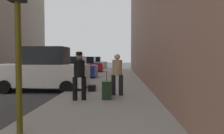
% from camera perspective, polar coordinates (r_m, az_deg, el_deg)
% --- Properties ---
extents(sidewalk, '(4.00, 40.00, 0.15)m').
position_cam_1_polar(sidewalk, '(10.32, -1.04, -6.65)').
color(sidewalk, gray).
rests_on(sidewalk, ground_plane).
extents(parked_white_van, '(4.64, 2.15, 2.25)m').
position_cam_1_polar(parked_white_van, '(11.67, -17.49, -0.96)').
color(parked_white_van, silver).
rests_on(parked_white_van, ground_plane).
extents(parked_blue_sedan, '(4.26, 2.17, 1.79)m').
position_cam_1_polar(parked_blue_sedan, '(17.57, -10.70, -0.34)').
color(parked_blue_sedan, navy).
rests_on(parked_blue_sedan, ground_plane).
extents(parked_red_hatchback, '(4.22, 2.09, 1.79)m').
position_cam_1_polar(parked_red_hatchback, '(24.12, -7.14, 0.47)').
color(parked_red_hatchback, '#B2191E').
rests_on(parked_red_hatchback, ground_plane).
extents(parked_silver_sedan, '(4.25, 2.15, 1.79)m').
position_cam_1_polar(parked_silver_sedan, '(30.97, -5.04, 0.94)').
color(parked_silver_sedan, '#B7BABF').
rests_on(parked_silver_sedan, ground_plane).
extents(fire_hydrant, '(0.42, 0.22, 0.70)m').
position_cam_1_polar(fire_hydrant, '(12.68, -7.46, -3.02)').
color(fire_hydrant, red).
rests_on(fire_hydrant, sidewalk).
extents(traffic_light, '(0.32, 0.32, 3.60)m').
position_cam_1_polar(traffic_light, '(4.97, -23.44, 14.33)').
color(traffic_light, '#514C0F').
rests_on(traffic_light, sidewalk).
extents(pedestrian_in_tan_coat, '(0.52, 0.46, 1.71)m').
position_cam_1_polar(pedestrian_in_tan_coat, '(9.03, 1.36, -1.39)').
color(pedestrian_in_tan_coat, black).
rests_on(pedestrian_in_tan_coat, sidewalk).
extents(pedestrian_with_fedora, '(0.53, 0.49, 1.78)m').
position_cam_1_polar(pedestrian_with_fedora, '(8.08, -8.53, -1.65)').
color(pedestrian_with_fedora, black).
rests_on(pedestrian_with_fedora, sidewalk).
extents(rolling_suitcase, '(0.41, 0.59, 1.04)m').
position_cam_1_polar(rolling_suitcase, '(8.34, -1.44, -5.96)').
color(rolling_suitcase, black).
rests_on(rolling_suitcase, sidewalk).
extents(duffel_bag, '(0.32, 0.44, 0.28)m').
position_cam_1_polar(duffel_bag, '(10.28, -5.25, -5.48)').
color(duffel_bag, black).
rests_on(duffel_bag, sidewalk).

